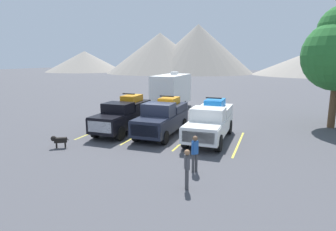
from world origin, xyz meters
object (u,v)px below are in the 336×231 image
(pickup_truck_a, at_px, (124,115))
(person_a, at_px, (187,166))
(camper_trailer_a, at_px, (172,90))
(dog, at_px, (58,140))
(pickup_truck_c, at_px, (210,121))
(person_b, at_px, (195,151))
(pickup_truck_b, at_px, (163,117))

(pickup_truck_a, height_order, person_a, pickup_truck_a)
(camper_trailer_a, xyz_separation_m, dog, (-1.66, -14.56, -1.48))
(pickup_truck_a, relative_size, pickup_truck_c, 0.96)
(person_a, height_order, dog, person_a)
(camper_trailer_a, bearing_deg, dog, -96.50)
(pickup_truck_c, xyz_separation_m, camper_trailer_a, (-6.05, 9.79, 0.77))
(person_a, distance_m, person_b, 1.77)
(pickup_truck_a, bearing_deg, dog, -108.99)
(pickup_truck_c, distance_m, person_b, 5.51)
(pickup_truck_c, relative_size, person_b, 3.52)
(pickup_truck_b, height_order, pickup_truck_c, pickup_truck_c)
(camper_trailer_a, height_order, person_a, camper_trailer_a)
(pickup_truck_c, height_order, camper_trailer_a, camper_trailer_a)
(pickup_truck_b, xyz_separation_m, dog, (-4.47, -4.83, -0.69))
(person_b, bearing_deg, pickup_truck_a, 140.46)
(pickup_truck_a, height_order, pickup_truck_c, pickup_truck_a)
(pickup_truck_a, xyz_separation_m, person_b, (6.56, -5.42, -0.22))
(pickup_truck_a, height_order, dog, pickup_truck_a)
(pickup_truck_a, relative_size, person_a, 3.52)
(dog, bearing_deg, pickup_truck_c, 31.76)
(person_b, relative_size, dog, 1.91)
(camper_trailer_a, height_order, person_b, camper_trailer_a)
(pickup_truck_b, distance_m, dog, 6.62)
(camper_trailer_a, bearing_deg, pickup_truck_a, -90.24)
(dog, bearing_deg, camper_trailer_a, 83.50)
(pickup_truck_a, height_order, camper_trailer_a, camper_trailer_a)
(pickup_truck_b, distance_m, person_a, 8.27)
(pickup_truck_b, height_order, dog, pickup_truck_b)
(pickup_truck_c, bearing_deg, pickup_truck_a, -179.36)
(pickup_truck_c, bearing_deg, camper_trailer_a, 121.73)
(pickup_truck_c, bearing_deg, person_b, -85.08)
(person_b, bearing_deg, pickup_truck_b, 123.77)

